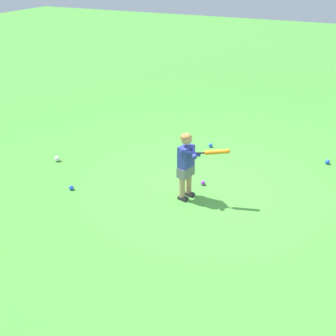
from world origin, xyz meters
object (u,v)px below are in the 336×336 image
Objects in this scene: play_ball_far_left at (203,183)px; play_ball_center_lawn at (327,162)px; play_ball_far_right at (71,188)px; play_ball_midfield at (211,145)px; child_batter at (188,160)px; play_ball_behind_batter at (57,159)px.

play_ball_far_left is 2.46m from play_ball_center_lawn.
play_ball_midfield reaches higher than play_ball_far_right.
child_batter reaches higher than play_ball_far_left.
play_ball_far_right is 1.16m from play_ball_behind_batter.
play_ball_far_left is at bearing -164.56° from play_ball_midfield.
play_ball_behind_batter is (-2.01, 4.54, 0.01)m from play_ball_center_lawn.
play_ball_midfield is at bearing -29.67° from play_ball_far_right.
child_batter is 1.98m from play_ball_far_right.
play_ball_midfield is (2.57, -1.46, 0.00)m from play_ball_far_right.
play_ball_far_right is at bearing 119.55° from play_ball_far_left.
play_ball_behind_batter is (-0.31, 2.76, 0.01)m from play_ball_far_left.
play_ball_center_lawn reaches higher than play_ball_midfield.
play_ball_far_right is (-0.58, 1.80, -0.61)m from child_batter.
play_ball_far_right is at bearing 107.83° from child_batter.
play_ball_behind_batter is (0.18, 2.68, -0.60)m from child_batter.
play_ball_far_right is 0.99× the size of play_ball_far_left.
play_ball_far_right is 0.90× the size of play_ball_center_lawn.
play_ball_behind_batter reaches higher than play_ball_far_right.
play_ball_far_left is 2.78m from play_ball_behind_batter.
child_batter is at bearing -72.17° from play_ball_far_right.
play_ball_behind_batter is at bearing 127.64° from play_ball_midfield.
child_batter is at bearing 139.63° from play_ball_center_lawn.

